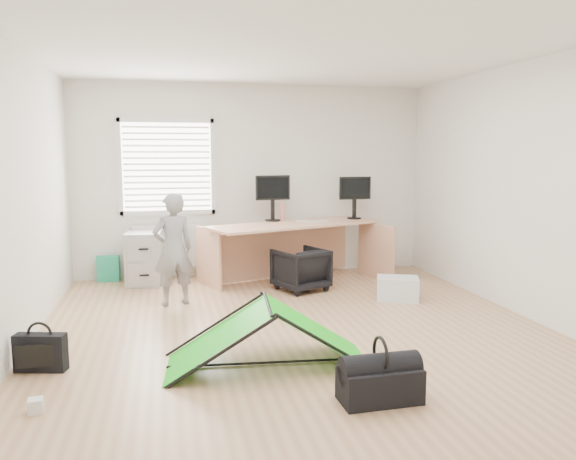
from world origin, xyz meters
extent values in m
plane|color=tan|center=(0.00, 0.00, 0.00)|extent=(5.50, 5.50, 0.00)
cube|color=silver|center=(0.00, 2.75, 1.35)|extent=(5.00, 0.02, 2.70)
cube|color=silver|center=(-1.20, 2.71, 1.55)|extent=(1.20, 0.06, 1.20)
cube|color=silver|center=(-1.20, 2.67, 0.45)|extent=(1.00, 0.12, 0.60)
cube|color=tan|center=(0.46, 2.06, 0.40)|extent=(2.47, 1.52, 0.80)
cube|color=#A7A9AC|center=(-1.53, 2.40, 0.35)|extent=(0.50, 0.64, 0.70)
cube|color=black|center=(0.21, 2.38, 1.04)|extent=(0.49, 0.17, 0.46)
cube|color=black|center=(1.40, 2.39, 1.02)|extent=(0.47, 0.12, 0.44)
cube|color=beige|center=(0.72, 2.16, 0.81)|extent=(0.45, 0.19, 0.02)
cylinder|color=#CA7571|center=(0.35, 2.40, 0.92)|extent=(0.08, 0.08, 0.24)
imported|color=black|center=(0.42, 1.59, 0.27)|extent=(0.76, 0.77, 0.54)
imported|color=gray|center=(-1.16, 1.24, 0.65)|extent=(0.54, 0.44, 1.29)
cube|color=silver|center=(1.45, 0.89, 0.14)|extent=(0.57, 0.49, 0.27)
cube|color=#22A679|center=(-2.02, 2.64, 0.18)|extent=(0.30, 0.15, 0.35)
cube|color=black|center=(-2.25, -0.57, 0.15)|extent=(0.42, 0.22, 0.30)
cube|color=silver|center=(-2.13, -1.35, 0.05)|extent=(0.11, 0.11, 0.10)
cube|color=black|center=(0.21, -1.68, 0.12)|extent=(0.58, 0.31, 0.25)
camera|label=1|loc=(-1.22, -5.22, 1.74)|focal=35.00mm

